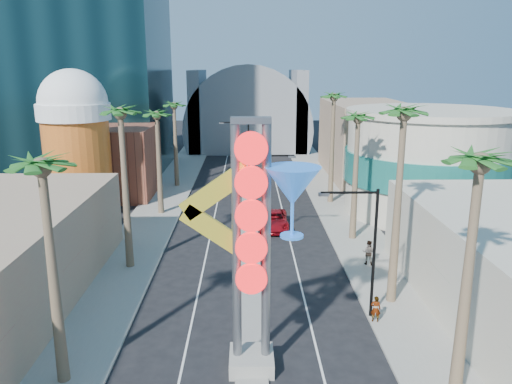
# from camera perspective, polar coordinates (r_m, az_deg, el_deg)

# --- Properties ---
(sidewalk_west) EXTENTS (5.00, 100.00, 0.15)m
(sidewalk_west) POSITION_cam_1_polar(r_m,az_deg,el_deg) (56.83, -10.44, -0.95)
(sidewalk_west) COLOR gray
(sidewalk_west) RESTS_ON ground
(sidewalk_east) EXTENTS (5.00, 100.00, 0.15)m
(sidewalk_east) POSITION_cam_1_polar(r_m,az_deg,el_deg) (56.89, 8.80, -0.87)
(sidewalk_east) COLOR gray
(sidewalk_east) RESTS_ON ground
(median) EXTENTS (1.60, 84.00, 0.15)m
(median) POSITION_cam_1_polar(r_m,az_deg,el_deg) (58.96, -0.83, -0.16)
(median) COLOR gray
(median) RESTS_ON ground
(brick_filler_west) EXTENTS (10.00, 10.00, 8.00)m
(brick_filler_west) POSITION_cam_1_polar(r_m,az_deg,el_deg) (60.23, -16.28, 3.40)
(brick_filler_west) COLOR brown
(brick_filler_west) RESTS_ON ground
(filler_east) EXTENTS (10.00, 20.00, 10.00)m
(filler_east) POSITION_cam_1_polar(r_m,az_deg,el_deg) (69.71, 12.46, 5.88)
(filler_east) COLOR #A27E68
(filler_east) RESTS_ON ground
(beer_mug) EXTENTS (7.00, 7.00, 14.50)m
(beer_mug) POSITION_cam_1_polar(r_m,az_deg,el_deg) (52.37, -19.87, 5.83)
(beer_mug) COLOR #BF4A19
(beer_mug) RESTS_ON ground
(turquoise_building) EXTENTS (16.60, 16.60, 10.60)m
(turquoise_building) POSITION_cam_1_polar(r_m,az_deg,el_deg) (53.22, 18.99, 3.19)
(turquoise_building) COLOR #BFB7A2
(turquoise_building) RESTS_ON ground
(canopy) EXTENTS (22.00, 16.00, 22.00)m
(canopy) POSITION_cam_1_polar(r_m,az_deg,el_deg) (91.70, -0.92, 7.71)
(canopy) COLOR slate
(canopy) RESTS_ON ground
(neon_sign) EXTENTS (6.53, 2.60, 12.55)m
(neon_sign) POSITION_cam_1_polar(r_m,az_deg,el_deg) (23.31, 1.46, -4.36)
(neon_sign) COLOR gray
(neon_sign) RESTS_ON ground
(streetlight_0) EXTENTS (3.79, 0.25, 8.00)m
(streetlight_0) POSITION_cam_1_polar(r_m,az_deg,el_deg) (40.34, 0.03, 0.09)
(streetlight_0) COLOR black
(streetlight_0) RESTS_ON ground
(streetlight_1) EXTENTS (3.79, 0.25, 8.00)m
(streetlight_1) POSITION_cam_1_polar(r_m,az_deg,el_deg) (63.88, -1.36, 5.36)
(streetlight_1) COLOR black
(streetlight_1) RESTS_ON ground
(streetlight_2) EXTENTS (3.45, 0.25, 8.00)m
(streetlight_2) POSITION_cam_1_polar(r_m,az_deg,el_deg) (29.68, 12.54, -5.62)
(streetlight_2) COLOR black
(streetlight_2) RESTS_ON ground
(palm_0) EXTENTS (2.40, 2.40, 11.70)m
(palm_0) POSITION_cam_1_polar(r_m,az_deg,el_deg) (23.38, -23.19, 1.21)
(palm_0) COLOR brown
(palm_0) RESTS_ON ground
(palm_1) EXTENTS (2.40, 2.40, 12.70)m
(palm_1) POSITION_cam_1_polar(r_m,az_deg,el_deg) (36.41, -15.19, 7.58)
(palm_1) COLOR brown
(palm_1) RESTS_ON ground
(palm_2) EXTENTS (2.40, 2.40, 11.20)m
(palm_2) POSITION_cam_1_polar(r_m,az_deg,el_deg) (50.17, -11.27, 7.95)
(palm_2) COLOR brown
(palm_2) RESTS_ON ground
(palm_3) EXTENTS (2.40, 2.40, 11.20)m
(palm_3) POSITION_cam_1_polar(r_m,az_deg,el_deg) (61.97, -9.34, 9.19)
(palm_3) COLOR brown
(palm_3) RESTS_ON ground
(palm_4) EXTENTS (2.40, 2.40, 12.20)m
(palm_4) POSITION_cam_1_polar(r_m,az_deg,el_deg) (21.64, 24.08, 1.36)
(palm_4) COLOR brown
(palm_4) RESTS_ON ground
(palm_5) EXTENTS (2.40, 2.40, 13.20)m
(palm_5) POSITION_cam_1_polar(r_m,az_deg,el_deg) (30.72, 16.49, 7.17)
(palm_5) COLOR brown
(palm_5) RESTS_ON ground
(palm_6) EXTENTS (2.40, 2.40, 11.70)m
(palm_6) POSITION_cam_1_polar(r_m,az_deg,el_deg) (42.39, 11.57, 7.44)
(palm_6) COLOR brown
(palm_6) RESTS_ON ground
(palm_7) EXTENTS (2.40, 2.40, 12.70)m
(palm_7) POSITION_cam_1_polar(r_m,az_deg,el_deg) (54.04, 8.88, 9.92)
(palm_7) COLOR brown
(palm_7) RESTS_ON ground
(red_pickup) EXTENTS (2.72, 5.76, 1.59)m
(red_pickup) POSITION_cam_1_polar(r_m,az_deg,el_deg) (46.49, 2.04, -3.22)
(red_pickup) COLOR maroon
(red_pickup) RESTS_ON ground
(pedestrian_a) EXTENTS (0.65, 0.48, 1.61)m
(pedestrian_a) POSITION_cam_1_polar(r_m,az_deg,el_deg) (30.71, 13.52, -12.86)
(pedestrian_a) COLOR gray
(pedestrian_a) RESTS_ON sidewalk_east
(pedestrian_b) EXTENTS (1.13, 1.02, 1.88)m
(pedestrian_b) POSITION_cam_1_polar(r_m,az_deg,el_deg) (38.75, 12.71, -6.75)
(pedestrian_b) COLOR gray
(pedestrian_b) RESTS_ON sidewalk_east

